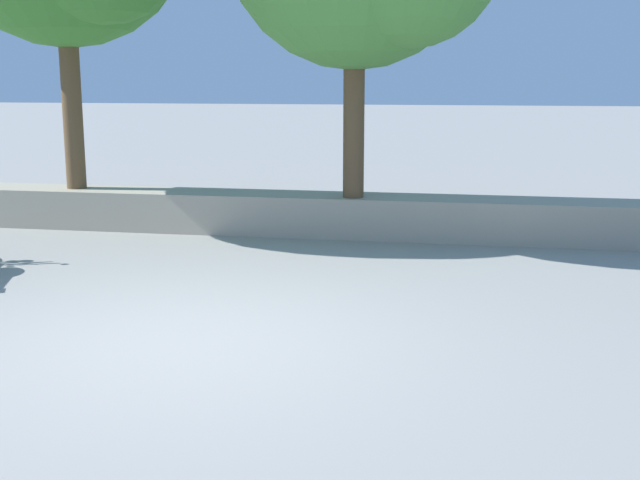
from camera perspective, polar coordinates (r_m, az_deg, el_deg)
ground_plane at (r=6.77m, az=-9.39°, el=-7.09°), size 120.00×120.00×0.00m
stone_wall at (r=11.21m, az=-1.04°, el=1.84°), size 36.00×0.80×0.55m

